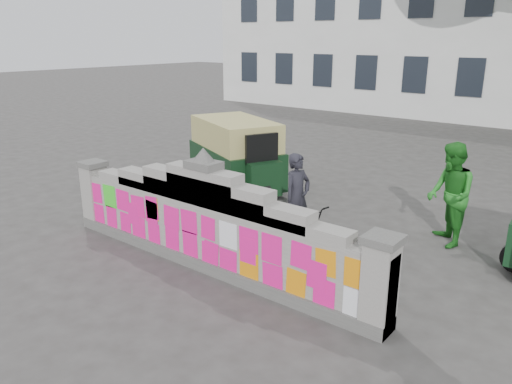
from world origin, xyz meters
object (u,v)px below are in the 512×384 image
Objects in this scene: pedestrian at (450,195)px; rickshaw_left at (237,154)px; cyclist_bike at (296,227)px; cyclist_rider at (297,211)px.

pedestrian is 5.22m from rickshaw_left.
pedestrian reaches higher than cyclist_bike.
rickshaw_left is at bearing 66.35° from cyclist_bike.
pedestrian is at bearing -34.28° from cyclist_bike.
pedestrian is at bearing -34.28° from cyclist_rider.
cyclist_bike is 3.96m from rickshaw_left.
cyclist_rider is (-0.00, 0.00, 0.31)m from cyclist_bike.
rickshaw_left reaches higher than cyclist_bike.
cyclist_rider is 0.80× the size of pedestrian.
cyclist_rider is 0.47× the size of rickshaw_left.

